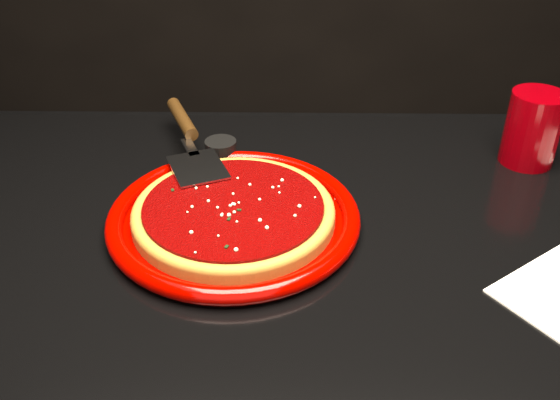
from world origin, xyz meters
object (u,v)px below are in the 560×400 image
object	(u,v)px
plate	(234,217)
ramekin	(221,152)
pizza_server	(190,139)
cup	(532,128)

from	to	relation	value
plate	ramekin	bearing A→B (deg)	101.03
pizza_server	cup	distance (m)	0.51
cup	ramekin	bearing A→B (deg)	-178.68
cup	pizza_server	bearing A→B (deg)	-178.58
pizza_server	cup	xyz separation A→B (m)	(0.51, 0.01, 0.01)
pizza_server	ramekin	xyz separation A→B (m)	(0.04, 0.00, -0.02)
pizza_server	ramekin	world-z (taller)	pizza_server
plate	pizza_server	world-z (taller)	pizza_server
plate	cup	bearing A→B (deg)	21.96
cup	ramekin	world-z (taller)	cup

